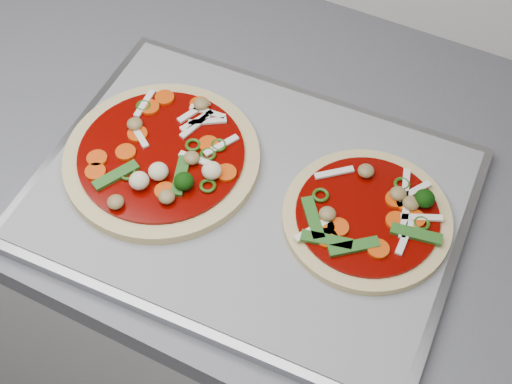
% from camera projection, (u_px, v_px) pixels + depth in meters
% --- Properties ---
extents(baking_tray, '(0.52, 0.40, 0.02)m').
position_uv_depth(baking_tray, '(250.00, 197.00, 0.86)').
color(baking_tray, gray).
rests_on(baking_tray, countertop).
extents(parchment, '(0.50, 0.37, 0.00)m').
position_uv_depth(parchment, '(250.00, 193.00, 0.85)').
color(parchment, gray).
rests_on(parchment, baking_tray).
extents(pizza_left, '(0.31, 0.31, 0.04)m').
position_uv_depth(pizza_left, '(163.00, 158.00, 0.87)').
color(pizza_left, '#DDC27C').
rests_on(pizza_left, parchment).
extents(pizza_right, '(0.21, 0.21, 0.03)m').
position_uv_depth(pizza_right, '(368.00, 217.00, 0.82)').
color(pizza_right, '#DDC27C').
rests_on(pizza_right, parchment).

